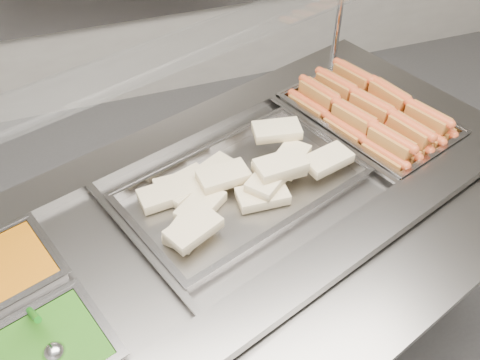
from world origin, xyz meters
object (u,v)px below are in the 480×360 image
object	(u,v)px
sneeze_guard	(175,53)
serving_spoon	(51,346)
steam_counter	(229,283)
pan_wraps	(243,190)
pan_hotdogs	(367,123)

from	to	relation	value
sneeze_guard	serving_spoon	size ratio (longest dim) A/B	9.89
sneeze_guard	serving_spoon	bearing A→B (deg)	-129.66
steam_counter	pan_wraps	bearing A→B (deg)	19.41
pan_wraps	serving_spoon	bearing A→B (deg)	-148.07
pan_hotdogs	serving_spoon	bearing A→B (deg)	-153.70
steam_counter	pan_hotdogs	distance (m)	0.80
pan_hotdogs	sneeze_guard	bearing A→B (deg)	-179.87
sneeze_guard	pan_wraps	world-z (taller)	sneeze_guard
steam_counter	serving_spoon	size ratio (longest dim) A/B	12.25
pan_wraps	pan_hotdogs	bearing A→B (deg)	19.41
pan_hotdogs	pan_wraps	bearing A→B (deg)	-160.59
pan_wraps	steam_counter	bearing A→B (deg)	-160.59
sneeze_guard	pan_hotdogs	xyz separation A→B (m)	(0.71, 0.00, -0.44)
pan_hotdogs	pan_wraps	size ratio (longest dim) A/B	0.82
steam_counter	serving_spoon	world-z (taller)	serving_spoon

